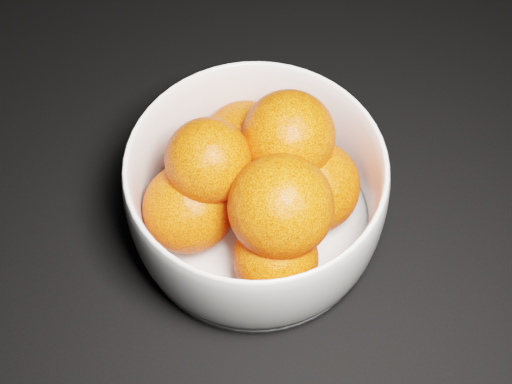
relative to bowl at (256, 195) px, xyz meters
The scene contains 2 objects.
bowl is the anchor object (origin of this frame).
orange_pile 0.02m from the bowl, 60.32° to the left, with size 0.16×0.16×0.13m.
Camera 1 is at (0.42, -0.52, 0.58)m, focal length 50.00 mm.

